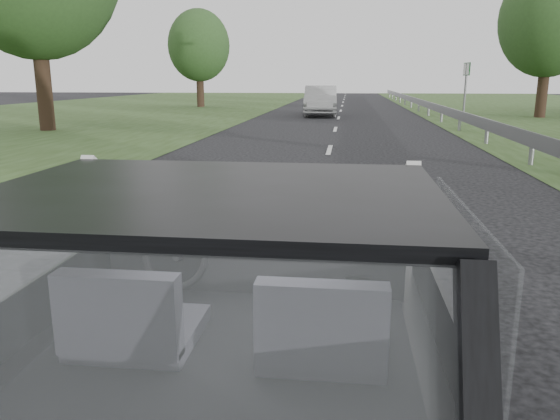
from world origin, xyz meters
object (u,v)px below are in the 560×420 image
(subject_car, at_px, (239,322))
(cat, at_px, (301,215))
(highway_sign, at_px, (465,89))
(other_car, at_px, (321,101))

(subject_car, distance_m, cat, 0.79)
(cat, distance_m, highway_sign, 26.57)
(subject_car, xyz_separation_m, highway_sign, (6.23, 26.56, 0.57))
(subject_car, distance_m, other_car, 25.84)
(cat, relative_size, highway_sign, 0.21)
(subject_car, xyz_separation_m, other_car, (-0.96, 25.82, 0.02))
(subject_car, relative_size, cat, 7.43)
(other_car, bearing_deg, subject_car, -90.40)
(cat, bearing_deg, subject_car, -122.83)
(subject_car, distance_m, highway_sign, 27.28)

